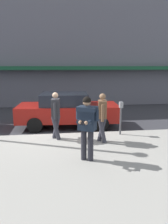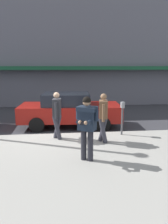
% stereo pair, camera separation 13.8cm
% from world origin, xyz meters
% --- Properties ---
extents(ground_plane, '(80.00, 80.00, 0.00)m').
position_xyz_m(ground_plane, '(0.00, 0.00, 0.00)').
color(ground_plane, '#333338').
extents(sidewalk, '(32.00, 5.30, 0.14)m').
position_xyz_m(sidewalk, '(1.00, -2.85, 0.07)').
color(sidewalk, '#99968E').
rests_on(sidewalk, ground).
extents(curb_paint_line, '(28.00, 0.12, 0.01)m').
position_xyz_m(curb_paint_line, '(1.00, 0.05, 0.00)').
color(curb_paint_line, silver).
rests_on(curb_paint_line, ground).
extents(storefront_facade, '(28.00, 4.70, 10.83)m').
position_xyz_m(storefront_facade, '(1.00, 8.49, 5.41)').
color(storefront_facade, slate).
rests_on(storefront_facade, ground).
extents(parked_sedan_mid, '(4.60, 2.13, 1.54)m').
position_xyz_m(parked_sedan_mid, '(0.75, 1.29, 0.79)').
color(parked_sedan_mid, maroon).
rests_on(parked_sedan_mid, ground).
extents(man_texting_on_phone, '(0.63, 0.65, 1.81)m').
position_xyz_m(man_texting_on_phone, '(1.08, -2.78, 1.25)').
color(man_texting_on_phone, '#23232B').
rests_on(man_texting_on_phone, sidewalk).
extents(pedestrian_with_bag, '(0.35, 0.72, 1.70)m').
position_xyz_m(pedestrian_with_bag, '(0.24, -0.80, 1.11)').
color(pedestrian_with_bag, '#33333D').
rests_on(pedestrian_with_bag, sidewalk).
extents(pedestrian_dark_coat, '(0.38, 0.59, 1.70)m').
position_xyz_m(pedestrian_dark_coat, '(1.81, -1.34, 1.11)').
color(pedestrian_dark_coat, '#33333D').
rests_on(pedestrian_dark_coat, sidewalk).
extents(parking_meter, '(0.12, 0.18, 1.27)m').
position_xyz_m(parking_meter, '(2.69, -0.60, 0.97)').
color(parking_meter, '#4C4C51').
rests_on(parking_meter, sidewalk).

